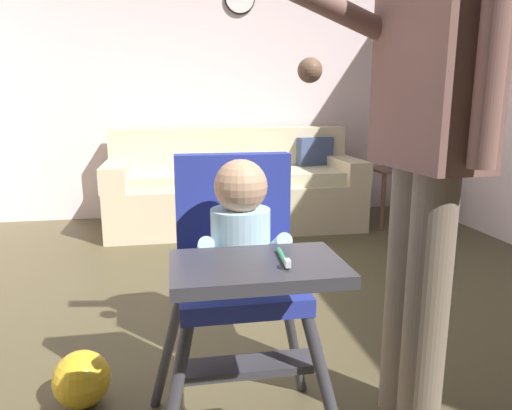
% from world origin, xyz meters
% --- Properties ---
extents(ground, '(6.14, 6.70, 0.10)m').
position_xyz_m(ground, '(0.00, 0.00, -0.05)').
color(ground, '#4D452C').
extents(wall_far, '(5.34, 0.06, 2.68)m').
position_xyz_m(wall_far, '(0.00, 2.58, 1.34)').
color(wall_far, silver).
rests_on(wall_far, ground).
extents(couch, '(2.19, 0.86, 0.86)m').
position_xyz_m(couch, '(0.22, 2.06, 0.33)').
color(couch, beige).
rests_on(couch, ground).
extents(high_chair, '(0.61, 0.73, 0.94)m').
position_xyz_m(high_chair, '(-0.16, -0.76, 0.65)').
color(high_chair, '#37363C').
rests_on(high_chair, ground).
extents(adult_standing, '(0.53, 0.50, 1.68)m').
position_xyz_m(adult_standing, '(0.44, -0.72, 0.95)').
color(adult_standing, '#716253').
rests_on(adult_standing, ground).
extents(toy_ball, '(0.21, 0.21, 0.21)m').
position_xyz_m(toy_ball, '(-0.69, -0.43, 0.10)').
color(toy_ball, gold).
rests_on(toy_ball, ground).
extents(side_table, '(0.40, 0.40, 0.52)m').
position_xyz_m(side_table, '(1.61, 1.80, 0.38)').
color(side_table, brown).
rests_on(side_table, ground).
extents(sippy_cup, '(0.07, 0.07, 0.10)m').
position_xyz_m(sippy_cup, '(1.59, 1.80, 0.57)').
color(sippy_cup, '#284CB7').
rests_on(sippy_cup, side_table).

